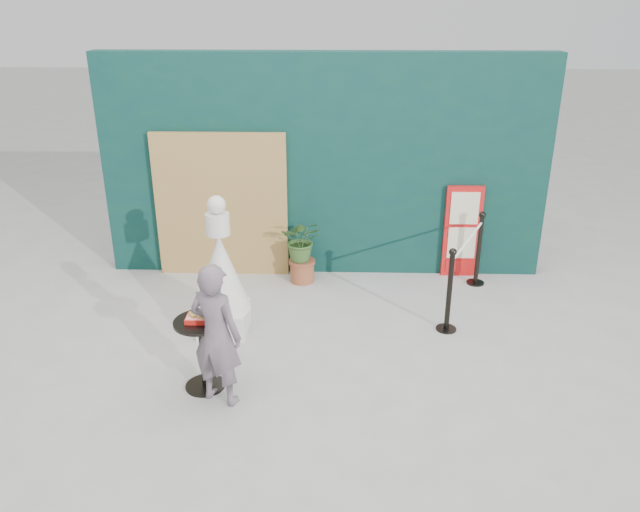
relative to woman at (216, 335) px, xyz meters
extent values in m
plane|color=#ADAAA5|center=(0.93, 0.07, -0.72)|extent=(60.00, 60.00, 0.00)
cube|color=#0A2D2F|center=(0.93, 3.22, 0.78)|extent=(6.00, 0.30, 3.00)
cube|color=tan|center=(-0.47, 3.01, 0.28)|extent=(1.80, 0.08, 2.00)
imported|color=slate|center=(0.00, 0.00, 0.00)|extent=(0.62, 0.52, 1.44)
cube|color=red|center=(2.83, 3.03, -0.07)|extent=(0.50, 0.06, 1.30)
cube|color=beige|center=(2.83, 2.99, 0.28)|extent=(0.38, 0.02, 0.45)
cube|color=beige|center=(2.83, 2.99, -0.22)|extent=(0.38, 0.02, 0.45)
cube|color=red|center=(2.83, 2.99, -0.57)|extent=(0.38, 0.02, 0.18)
cube|color=silver|center=(-0.19, 1.34, -0.57)|extent=(0.56, 0.56, 0.30)
cone|color=white|center=(-0.19, 1.34, 0.04)|extent=(0.65, 0.65, 0.91)
cylinder|color=silver|center=(-0.19, 1.34, 0.61)|extent=(0.26, 0.26, 0.24)
sphere|color=white|center=(-0.19, 1.34, 0.84)|extent=(0.20, 0.20, 0.20)
cylinder|color=black|center=(-0.19, 0.21, -0.71)|extent=(0.40, 0.40, 0.02)
cylinder|color=black|center=(-0.19, 0.21, -0.36)|extent=(0.06, 0.06, 0.72)
cylinder|color=black|center=(-0.19, 0.21, 0.02)|extent=(0.52, 0.52, 0.03)
cube|color=red|center=(-0.19, 0.21, 0.06)|extent=(0.26, 0.19, 0.05)
cube|color=red|center=(-0.19, 0.21, 0.08)|extent=(0.24, 0.17, 0.00)
cube|color=gold|center=(-0.23, 0.22, 0.10)|extent=(0.15, 0.14, 0.02)
cube|color=gold|center=(-0.14, 0.19, 0.10)|extent=(0.13, 0.13, 0.02)
cone|color=yellow|center=(-0.17, 0.26, 0.12)|extent=(0.06, 0.06, 0.06)
cylinder|color=#975831|center=(0.64, 2.75, -0.58)|extent=(0.32, 0.32, 0.27)
cylinder|color=#994232|center=(0.64, 2.75, -0.43)|extent=(0.36, 0.36, 0.04)
imported|color=#335624|center=(0.64, 2.75, -0.11)|extent=(0.53, 0.46, 0.59)
cylinder|color=black|center=(2.42, 1.45, -0.71)|extent=(0.24, 0.24, 0.02)
cylinder|color=black|center=(2.42, 1.45, -0.24)|extent=(0.06, 0.06, 0.96)
sphere|color=black|center=(2.42, 1.45, 0.27)|extent=(0.09, 0.09, 0.09)
cylinder|color=black|center=(3.02, 2.75, -0.71)|extent=(0.24, 0.24, 0.02)
cylinder|color=black|center=(3.02, 2.75, -0.24)|extent=(0.06, 0.06, 0.96)
sphere|color=black|center=(3.02, 2.75, 0.27)|extent=(0.09, 0.09, 0.09)
cylinder|color=white|center=(2.72, 2.10, 0.16)|extent=(0.63, 1.31, 0.03)
camera|label=1|loc=(1.12, -5.05, 2.93)|focal=35.00mm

